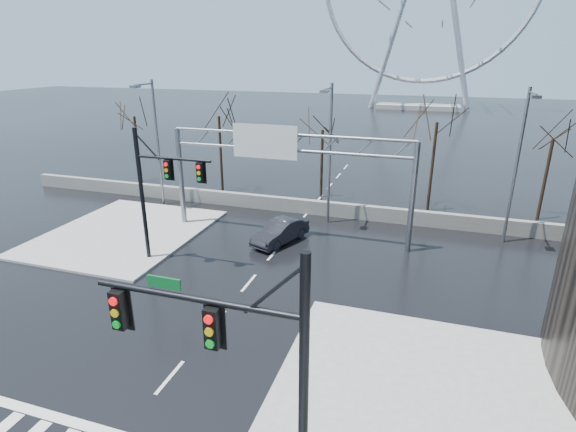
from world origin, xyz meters
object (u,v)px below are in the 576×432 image
at_px(signal_mast_far, 157,185).
at_px(car, 280,232).
at_px(sign_gantry, 282,162).
at_px(signal_mast_near, 249,365).

bearing_deg(signal_mast_far, car, 41.02).
bearing_deg(sign_gantry, signal_mast_far, -132.47).
distance_m(signal_mast_near, signal_mast_far, 17.03).
distance_m(signal_mast_far, car, 8.59).
xyz_separation_m(signal_mast_near, signal_mast_far, (-11.01, 13.00, -0.04)).
relative_size(signal_mast_far, sign_gantry, 0.49).
xyz_separation_m(sign_gantry, car, (0.20, -1.04, -4.44)).
bearing_deg(sign_gantry, car, -78.92).
relative_size(sign_gantry, car, 3.64).
height_order(signal_mast_far, car, signal_mast_far).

